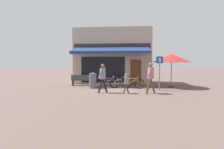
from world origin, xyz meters
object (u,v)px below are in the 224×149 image
object	(u,v)px
litter_bin	(93,80)
bicycle_silver	(121,83)
pedestrian_child	(126,81)
parking_sign	(160,69)
park_bench	(81,80)
bicycle_orange	(132,83)
cafe_parasol	(171,58)
bicycle_purple	(107,83)
pedestrian_adult	(103,75)
pedestrian_second_adult	(151,75)

from	to	relation	value
litter_bin	bicycle_silver	bearing A→B (deg)	7.82
pedestrian_child	parking_sign	xyz separation A→B (m)	(2.22, 1.32, 0.69)
bicycle_silver	park_bench	size ratio (longest dim) A/B	1.01
pedestrian_child	bicycle_orange	bearing A→B (deg)	70.89
litter_bin	cafe_parasol	xyz separation A→B (m)	(5.77, 1.19, 1.61)
cafe_parasol	litter_bin	bearing A→B (deg)	-168.36
bicycle_purple	bicycle_silver	xyz separation A→B (m)	(0.95, 0.10, -0.04)
pedestrian_child	cafe_parasol	world-z (taller)	cafe_parasol
bicycle_orange	pedestrian_child	bearing A→B (deg)	-83.06
bicycle_silver	bicycle_orange	bearing A→B (deg)	-8.90
bicycle_silver	pedestrian_adult	distance (m)	2.42
bicycle_purple	pedestrian_adult	bearing A→B (deg)	-103.53
bicycle_purple	bicycle_orange	size ratio (longest dim) A/B	1.04
bicycle_orange	pedestrian_adult	world-z (taller)	pedestrian_adult
bicycle_orange	cafe_parasol	distance (m)	3.62
pedestrian_adult	cafe_parasol	size ratio (longest dim) A/B	0.63
bicycle_purple	pedestrian_child	bearing A→B (deg)	-69.12
bicycle_silver	pedestrian_second_adult	xyz separation A→B (m)	(1.86, -2.08, 0.77)
bicycle_silver	pedestrian_child	xyz separation A→B (m)	(0.37, -2.18, 0.37)
litter_bin	parking_sign	size ratio (longest dim) A/B	0.50
bicycle_purple	cafe_parasol	distance (m)	5.16
bicycle_purple	cafe_parasol	world-z (taller)	cafe_parasol
pedestrian_second_adult	litter_bin	bearing A→B (deg)	156.47
litter_bin	park_bench	size ratio (longest dim) A/B	0.71
cafe_parasol	parking_sign	bearing A→B (deg)	-123.79
pedestrian_child	park_bench	distance (m)	4.93
parking_sign	cafe_parasol	xyz separation A→B (m)	(1.19, 1.78, 0.78)
pedestrian_adult	cafe_parasol	bearing A→B (deg)	33.35
bicycle_orange	pedestrian_adult	bearing A→B (deg)	-113.98
litter_bin	park_bench	distance (m)	1.91
litter_bin	cafe_parasol	world-z (taller)	cafe_parasol
pedestrian_adult	park_bench	distance (m)	3.99
pedestrian_child	litter_bin	xyz separation A→B (m)	(-2.36, 1.91, -0.15)
bicycle_orange	pedestrian_second_adult	world-z (taller)	pedestrian_second_adult
pedestrian_adult	park_bench	bearing A→B (deg)	125.22
bicycle_orange	park_bench	size ratio (longest dim) A/B	1.06
pedestrian_adult	pedestrian_child	world-z (taller)	pedestrian_adult
pedestrian_child	park_bench	bearing A→B (deg)	129.64
pedestrian_second_adult	cafe_parasol	world-z (taller)	cafe_parasol
bicycle_silver	pedestrian_child	distance (m)	2.24
bicycle_silver	cafe_parasol	bearing A→B (deg)	12.52
pedestrian_child	park_bench	xyz separation A→B (m)	(-3.58, 3.38, -0.26)
litter_bin	parking_sign	bearing A→B (deg)	-7.34
pedestrian_child	park_bench	world-z (taller)	pedestrian_child
parking_sign	park_bench	bearing A→B (deg)	160.43
cafe_parasol	bicycle_silver	bearing A→B (deg)	-166.38
park_bench	pedestrian_child	bearing A→B (deg)	-47.27
bicycle_silver	pedestrian_second_adult	distance (m)	2.90
litter_bin	pedestrian_adult	bearing A→B (deg)	-61.65
pedestrian_adult	parking_sign	bearing A→B (deg)	19.99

